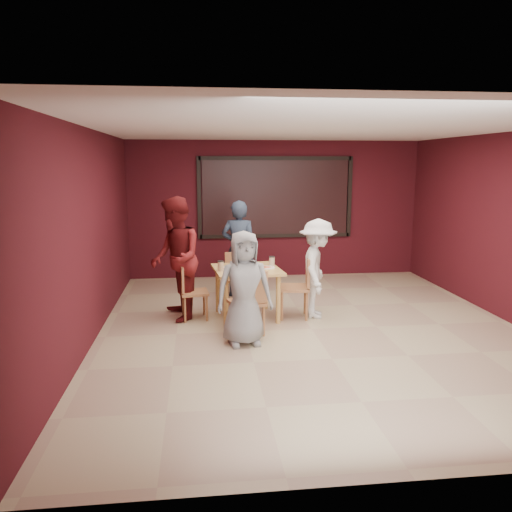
{
  "coord_description": "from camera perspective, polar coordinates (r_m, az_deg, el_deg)",
  "views": [
    {
      "loc": [
        -1.57,
        -6.7,
        2.34
      ],
      "look_at": [
        -0.73,
        0.66,
        0.96
      ],
      "focal_mm": 35.0,
      "sensor_mm": 36.0,
      "label": 1
    }
  ],
  "objects": [
    {
      "name": "diner_left",
      "position": [
        7.55,
        -9.18,
        -0.33
      ],
      "size": [
        0.87,
        1.03,
        1.87
      ],
      "primitive_type": "imported",
      "rotation": [
        0.0,
        0.0,
        -1.37
      ],
      "color": "maroon",
      "rests_on": "floor"
    },
    {
      "name": "dining_table",
      "position": [
        7.58,
        -1.05,
        -2.13
      ],
      "size": [
        1.08,
        1.08,
        0.92
      ],
      "color": "tan",
      "rests_on": "floor"
    },
    {
      "name": "diner_right",
      "position": [
        7.67,
        7.04,
        -1.44
      ],
      "size": [
        0.79,
        1.09,
        1.52
      ],
      "primitive_type": "imported",
      "rotation": [
        0.0,
        0.0,
        1.31
      ],
      "color": "white",
      "rests_on": "floor"
    },
    {
      "name": "window_blinds",
      "position": [
        10.3,
        2.27,
        6.71
      ],
      "size": [
        3.0,
        0.02,
        1.5
      ],
      "primitive_type": "cube",
      "color": "black"
    },
    {
      "name": "chair_front",
      "position": [
        6.81,
        -0.84,
        -4.97
      ],
      "size": [
        0.55,
        0.55,
        0.92
      ],
      "color": "#A57040",
      "rests_on": "floor"
    },
    {
      "name": "chair_right",
      "position": [
        7.65,
        4.97,
        -3.15
      ],
      "size": [
        0.52,
        0.52,
        0.94
      ],
      "color": "#A57040",
      "rests_on": "floor"
    },
    {
      "name": "diner_back",
      "position": [
        8.81,
        -1.95,
        0.84
      ],
      "size": [
        0.71,
        0.56,
        1.71
      ],
      "primitive_type": "imported",
      "rotation": [
        0.0,
        0.0,
        2.87
      ],
      "color": "#2A374B",
      "rests_on": "floor"
    },
    {
      "name": "chair_back",
      "position": [
        8.46,
        -2.18,
        -2.17
      ],
      "size": [
        0.44,
        0.44,
        0.85
      ],
      "color": "#A57040",
      "rests_on": "floor"
    },
    {
      "name": "chair_left",
      "position": [
        7.61,
        -7.59,
        -3.76
      ],
      "size": [
        0.45,
        0.45,
        0.84
      ],
      "color": "#A57040",
      "rests_on": "floor"
    },
    {
      "name": "diner_front",
      "position": [
        6.46,
        -1.37,
        -3.71
      ],
      "size": [
        0.79,
        0.57,
        1.5
      ],
      "primitive_type": "imported",
      "rotation": [
        0.0,
        0.0,
        0.13
      ],
      "color": "gray",
      "rests_on": "floor"
    },
    {
      "name": "floor",
      "position": [
        7.27,
        6.37,
        -8.29
      ],
      "size": [
        7.0,
        7.0,
        0.0
      ],
      "primitive_type": "plane",
      "color": "tan",
      "rests_on": "ground"
    }
  ]
}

